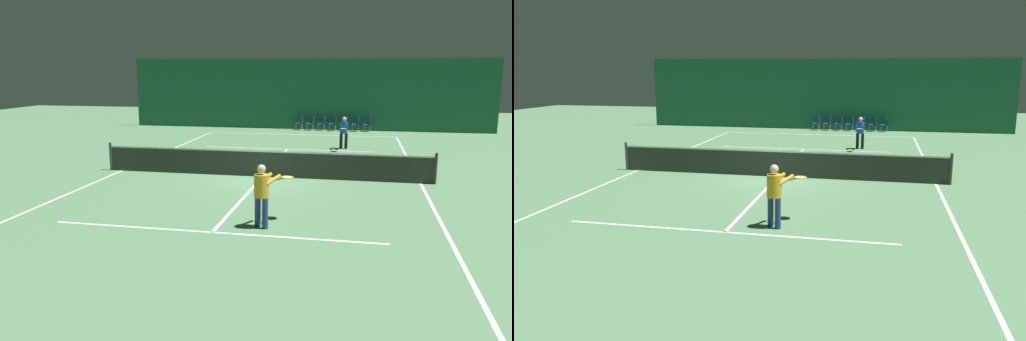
{
  "view_description": "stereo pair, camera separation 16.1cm",
  "coord_description": "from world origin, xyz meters",
  "views": [
    {
      "loc": [
        3.33,
        -17.37,
        3.86
      ],
      "look_at": [
        0.43,
        -3.29,
        0.91
      ],
      "focal_mm": 35.0,
      "sensor_mm": 36.0,
      "label": 1
    },
    {
      "loc": [
        3.49,
        -17.33,
        3.86
      ],
      "look_at": [
        0.43,
        -3.29,
        0.91
      ],
      "focal_mm": 35.0,
      "sensor_mm": 36.0,
      "label": 2
    }
  ],
  "objects": [
    {
      "name": "courtside_chair_2",
      "position": [
        1.12,
        14.15,
        0.49
      ],
      "size": [
        0.44,
        0.44,
        0.84
      ],
      "rotation": [
        0.0,
        0.0,
        -1.57
      ],
      "color": "#99999E",
      "rests_on": "ground"
    },
    {
      "name": "tennis_net",
      "position": [
        0.0,
        0.0,
        0.51
      ],
      "size": [
        12.0,
        0.1,
        1.07
      ],
      "color": "#2D332D",
      "rests_on": "ground"
    },
    {
      "name": "courtside_chair_6",
      "position": [
        3.94,
        14.15,
        0.49
      ],
      "size": [
        0.44,
        0.44,
        0.84
      ],
      "rotation": [
        0.0,
        0.0,
        -1.57
      ],
      "color": "#99999E",
      "rests_on": "ground"
    },
    {
      "name": "player_far",
      "position": [
        2.66,
        7.05,
        0.9
      ],
      "size": [
        0.39,
        1.3,
        1.55
      ],
      "rotation": [
        0.0,
        0.0,
        -1.58
      ],
      "color": "black",
      "rests_on": "ground"
    },
    {
      "name": "court_line_service_far",
      "position": [
        0.0,
        6.4,
        0.0
      ],
      "size": [
        8.25,
        0.1,
        0.0
      ],
      "color": "white",
      "rests_on": "ground"
    },
    {
      "name": "courtside_chair_3",
      "position": [
        1.83,
        14.15,
        0.49
      ],
      "size": [
        0.44,
        0.44,
        0.84
      ],
      "rotation": [
        0.0,
        0.0,
        -1.57
      ],
      "color": "#99999E",
      "rests_on": "ground"
    },
    {
      "name": "backdrop_curtain",
      "position": [
        0.0,
        14.7,
        2.23
      ],
      "size": [
        23.0,
        0.12,
        4.45
      ],
      "color": "#1E5B3D",
      "rests_on": "ground"
    },
    {
      "name": "ground_plane",
      "position": [
        0.0,
        0.0,
        0.0
      ],
      "size": [
        60.0,
        60.0,
        0.0
      ],
      "primitive_type": "plane",
      "color": "#56845B"
    },
    {
      "name": "courtside_chair_4",
      "position": [
        2.53,
        14.15,
        0.49
      ],
      "size": [
        0.44,
        0.44,
        0.84
      ],
      "rotation": [
        0.0,
        0.0,
        -1.57
      ],
      "color": "#99999E",
      "rests_on": "ground"
    },
    {
      "name": "court_line_sideline_right",
      "position": [
        5.5,
        0.0,
        0.0
      ],
      "size": [
        0.1,
        23.8,
        0.0
      ],
      "color": "white",
      "rests_on": "ground"
    },
    {
      "name": "court_line_baseline_far",
      "position": [
        0.0,
        11.9,
        0.0
      ],
      "size": [
        11.0,
        0.1,
        0.0
      ],
      "color": "white",
      "rests_on": "ground"
    },
    {
      "name": "courtside_chair_0",
      "position": [
        -0.29,
        14.15,
        0.49
      ],
      "size": [
        0.44,
        0.44,
        0.84
      ],
      "rotation": [
        0.0,
        0.0,
        -1.57
      ],
      "color": "#99999E",
      "rests_on": "ground"
    },
    {
      "name": "player_near",
      "position": [
        1.11,
        -5.75,
        0.92
      ],
      "size": [
        1.0,
        1.29,
        1.59
      ],
      "rotation": [
        0.0,
        0.0,
        1.01
      ],
      "color": "navy",
      "rests_on": "ground"
    },
    {
      "name": "courtside_chair_5",
      "position": [
        3.23,
        14.15,
        0.49
      ],
      "size": [
        0.44,
        0.44,
        0.84
      ],
      "rotation": [
        0.0,
        0.0,
        -1.57
      ],
      "color": "#99999E",
      "rests_on": "ground"
    },
    {
      "name": "court_line_service_near",
      "position": [
        0.0,
        -6.4,
        0.0
      ],
      "size": [
        8.25,
        0.1,
        0.0
      ],
      "color": "white",
      "rests_on": "ground"
    },
    {
      "name": "court_line_centre",
      "position": [
        0.0,
        0.0,
        0.0
      ],
      "size": [
        0.1,
        12.8,
        0.0
      ],
      "color": "white",
      "rests_on": "ground"
    },
    {
      "name": "courtside_chair_1",
      "position": [
        0.42,
        14.15,
        0.49
      ],
      "size": [
        0.44,
        0.44,
        0.84
      ],
      "rotation": [
        0.0,
        0.0,
        -1.57
      ],
      "color": "#99999E",
      "rests_on": "ground"
    },
    {
      "name": "court_line_sideline_left",
      "position": [
        -5.5,
        0.0,
        0.0
      ],
      "size": [
        0.1,
        23.8,
        0.0
      ],
      "color": "white",
      "rests_on": "ground"
    }
  ]
}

